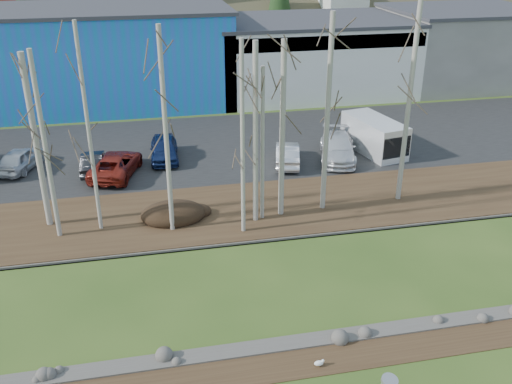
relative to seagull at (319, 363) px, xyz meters
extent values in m
cube|color=#382616|center=(-1.40, 0.40, -0.15)|extent=(80.00, 1.80, 0.03)
cube|color=#382616|center=(-1.40, 12.80, -0.09)|extent=(80.00, 7.00, 0.15)
cube|color=black|center=(-1.40, 23.30, -0.10)|extent=(80.00, 14.00, 0.14)
cube|color=blue|center=(-7.40, 37.30, 3.83)|extent=(20.00, 12.00, 8.00)
cube|color=#333338|center=(-7.40, 37.30, 7.98)|extent=(20.40, 12.24, 0.30)
cube|color=silver|center=(10.60, 37.30, 3.08)|extent=(18.00, 12.00, 6.50)
cube|color=#333338|center=(10.60, 37.30, 6.48)|extent=(18.36, 12.24, 0.30)
cube|color=navy|center=(10.60, 31.40, 5.43)|extent=(17.64, 0.20, 1.20)
cube|color=slate|center=(26.60, 37.30, 3.33)|extent=(14.00, 12.00, 7.00)
cube|color=#333338|center=(26.60, 37.30, 6.98)|extent=(14.28, 12.24, 0.30)
cylinder|color=gold|center=(-0.04, -0.03, -0.12)|extent=(0.01, 0.01, 0.10)
cylinder|color=gold|center=(-0.04, 0.03, -0.12)|extent=(0.01, 0.01, 0.10)
ellipsoid|color=white|center=(-0.01, 0.00, -0.01)|extent=(0.35, 0.20, 0.20)
cube|color=gray|center=(-0.01, 0.00, 0.03)|extent=(0.22, 0.10, 0.02)
sphere|color=white|center=(0.14, 0.00, 0.08)|extent=(0.11, 0.11, 0.11)
cone|color=gold|center=(0.20, -0.01, 0.08)|extent=(0.06, 0.03, 0.03)
ellipsoid|color=black|center=(-4.29, 12.44, 0.33)|extent=(3.49, 2.47, 0.68)
cylinder|color=#A8A197|center=(-10.14, 11.82, 4.71)|extent=(0.24, 0.24, 9.46)
cylinder|color=#A8A197|center=(-8.09, 12.16, 5.27)|extent=(0.20, 0.20, 10.58)
cylinder|color=#A8A197|center=(-10.78, 13.20, 4.52)|extent=(0.31, 0.31, 9.08)
cylinder|color=#A8A197|center=(-4.43, 11.30, 5.19)|extent=(0.24, 0.24, 10.42)
cylinder|color=#A8A197|center=(0.04, 11.45, 4.74)|extent=(0.28, 0.28, 9.52)
cylinder|color=#A8A197|center=(0.44, 11.63, 4.10)|extent=(0.21, 0.21, 8.24)
cylinder|color=#A8A197|center=(-0.83, 10.36, 4.90)|extent=(0.21, 0.21, 9.83)
cylinder|color=#A8A197|center=(1.54, 11.84, 4.71)|extent=(0.30, 0.30, 9.45)
cylinder|color=#A8A197|center=(4.02, 12.09, 5.31)|extent=(0.28, 0.28, 10.65)
cylinder|color=#A8A197|center=(8.69, 12.31, 5.98)|extent=(0.27, 0.27, 11.99)
imported|color=silver|center=(-13.42, 21.47, 0.70)|extent=(3.02, 4.61, 1.46)
imported|color=black|center=(-8.83, 20.11, 0.62)|extent=(1.37, 3.90, 1.28)
imported|color=maroon|center=(-7.36, 19.23, 0.69)|extent=(3.77, 5.64, 1.44)
imported|color=#15244F|center=(-4.20, 21.33, 0.74)|extent=(2.01, 4.57, 1.53)
imported|color=silver|center=(3.73, 18.80, 0.68)|extent=(2.48, 4.54, 1.42)
imported|color=silver|center=(7.31, 19.04, 0.78)|extent=(3.73, 5.96, 1.61)
cube|color=white|center=(10.25, 19.89, 1.14)|extent=(3.21, 5.64, 2.33)
cube|color=black|center=(10.67, 17.82, 1.14)|extent=(2.28, 1.50, 1.44)
camera|label=1|loc=(-5.54, -15.25, 14.32)|focal=40.00mm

